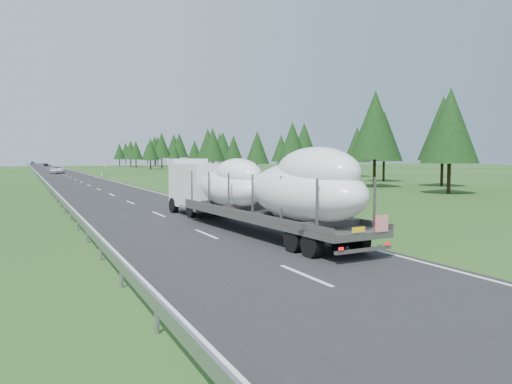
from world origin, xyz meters
name	(u,v)px	position (x,y,z in m)	size (l,w,h in m)	color
ground	(206,234)	(0.00, 0.00, 0.00)	(400.00, 400.00, 0.00)	#224517
road_surface	(60,173)	(0.00, 100.00, 0.01)	(10.00, 400.00, 0.02)	black
guardrail	(34,171)	(-5.30, 99.94, 0.60)	(0.10, 400.00, 0.76)	slate
marker_posts	(69,166)	(6.50, 155.00, 0.54)	(0.13, 350.08, 1.00)	silver
highway_sign	(105,166)	(7.20, 80.00, 1.81)	(0.08, 0.90, 2.60)	slate
tree_line_right	(220,145)	(39.50, 101.20, 6.93)	(26.80, 286.28, 12.56)	black
boat_truck	(253,188)	(2.37, -0.12, 2.14)	(3.50, 19.07, 4.00)	silver
distant_van	(57,170)	(-0.76, 95.92, 0.85)	(2.83, 6.13, 1.70)	silver
distant_car_dark	(46,165)	(0.90, 193.08, 0.68)	(1.61, 3.99, 1.36)	black
distant_car_blue	(33,162)	(-2.39, 282.89, 0.71)	(1.51, 4.34, 1.43)	#1B244E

